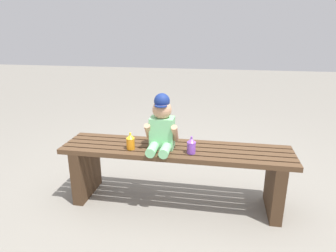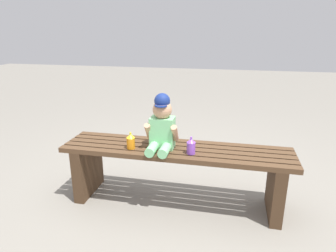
% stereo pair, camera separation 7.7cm
% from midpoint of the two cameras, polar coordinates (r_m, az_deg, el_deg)
% --- Properties ---
extents(ground_plane, '(16.00, 16.00, 0.00)m').
position_cam_midpoint_polar(ground_plane, '(2.39, 0.45, -14.27)').
color(ground_plane, gray).
extents(park_bench, '(1.68, 0.38, 0.45)m').
position_cam_midpoint_polar(park_bench, '(2.24, 0.47, -7.64)').
color(park_bench, '#513823').
rests_on(park_bench, ground_plane).
extents(child_figure, '(0.23, 0.27, 0.40)m').
position_cam_midpoint_polar(child_figure, '(2.11, -2.28, 0.11)').
color(child_figure, '#7FCC8C').
rests_on(child_figure, park_bench).
extents(sippy_cup_left, '(0.06, 0.06, 0.12)m').
position_cam_midpoint_polar(sippy_cup_left, '(2.16, -8.22, -2.96)').
color(sippy_cup_left, orange).
rests_on(sippy_cup_left, park_bench).
extents(sippy_cup_right, '(0.06, 0.06, 0.12)m').
position_cam_midpoint_polar(sippy_cup_right, '(2.07, 3.43, -3.75)').
color(sippy_cup_right, '#8C4CCC').
rests_on(sippy_cup_right, park_bench).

